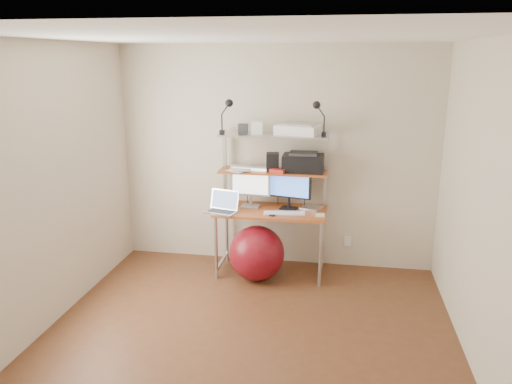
% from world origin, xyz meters
% --- Properties ---
extents(room, '(3.60, 3.60, 3.60)m').
position_xyz_m(room, '(0.00, 0.00, 1.25)').
color(room, brown).
rests_on(room, ground).
extents(computer_desk, '(1.20, 0.60, 1.57)m').
position_xyz_m(computer_desk, '(0.00, 1.50, 0.96)').
color(computer_desk, '#B74F23').
rests_on(computer_desk, ground).
extents(desktop, '(1.20, 0.60, 0.00)m').
position_xyz_m(desktop, '(0.00, 1.44, 0.74)').
color(desktop, '#B74F23').
rests_on(desktop, computer_desk).
extents(mid_shelf, '(1.18, 0.34, 0.00)m').
position_xyz_m(mid_shelf, '(0.00, 1.57, 1.15)').
color(mid_shelf, '#B74F23').
rests_on(mid_shelf, computer_desk).
extents(top_shelf, '(1.18, 0.34, 0.00)m').
position_xyz_m(top_shelf, '(0.00, 1.57, 1.55)').
color(top_shelf, '#B1B1B6').
rests_on(top_shelf, computer_desk).
extents(floor, '(3.60, 3.60, 0.00)m').
position_xyz_m(floor, '(0.00, 0.00, 0.00)').
color(floor, brown).
rests_on(floor, ground).
extents(wall_outlet, '(0.08, 0.01, 0.12)m').
position_xyz_m(wall_outlet, '(0.85, 1.79, 0.30)').
color(wall_outlet, white).
rests_on(wall_outlet, room).
extents(monitor_silver, '(0.45, 0.17, 0.49)m').
position_xyz_m(monitor_silver, '(-0.24, 1.53, 1.00)').
color(monitor_silver, '#A7A7AB').
rests_on(monitor_silver, desktop).
extents(monitor_black, '(0.48, 0.17, 0.49)m').
position_xyz_m(monitor_black, '(0.19, 1.52, 0.98)').
color(monitor_black, black).
rests_on(monitor_black, desktop).
extents(laptop, '(0.38, 0.34, 0.29)m').
position_xyz_m(laptop, '(-0.50, 1.29, 0.79)').
color(laptop, silver).
rests_on(laptop, desktop).
extents(keyboard, '(0.45, 0.19, 0.01)m').
position_xyz_m(keyboard, '(0.16, 1.33, 0.75)').
color(keyboard, white).
rests_on(keyboard, desktop).
extents(mouse, '(0.10, 0.06, 0.03)m').
position_xyz_m(mouse, '(0.54, 1.31, 0.75)').
color(mouse, white).
rests_on(mouse, desktop).
extents(mac_mini, '(0.26, 0.26, 0.04)m').
position_xyz_m(mac_mini, '(0.43, 1.51, 0.76)').
color(mac_mini, silver).
rests_on(mac_mini, desktop).
extents(phone, '(0.07, 0.12, 0.01)m').
position_xyz_m(phone, '(0.04, 1.26, 0.74)').
color(phone, black).
rests_on(phone, desktop).
extents(printer, '(0.44, 0.30, 0.21)m').
position_xyz_m(printer, '(0.33, 1.59, 1.25)').
color(printer, black).
rests_on(printer, mid_shelf).
extents(nas_cube, '(0.15, 0.15, 0.20)m').
position_xyz_m(nas_cube, '(-0.00, 1.54, 1.25)').
color(nas_cube, black).
rests_on(nas_cube, mid_shelf).
extents(red_box, '(0.18, 0.14, 0.04)m').
position_xyz_m(red_box, '(0.07, 1.46, 1.17)').
color(red_box, '#B1271C').
rests_on(red_box, mid_shelf).
extents(scanner, '(0.50, 0.39, 0.12)m').
position_xyz_m(scanner, '(0.26, 1.60, 1.61)').
color(scanner, white).
rests_on(scanner, top_shelf).
extents(box_white, '(0.13, 0.11, 0.14)m').
position_xyz_m(box_white, '(-0.17, 1.54, 1.62)').
color(box_white, white).
rests_on(box_white, top_shelf).
extents(box_grey, '(0.11, 0.11, 0.10)m').
position_xyz_m(box_grey, '(-0.33, 1.57, 1.60)').
color(box_grey, '#303033').
rests_on(box_grey, top_shelf).
extents(clip_lamp_left, '(0.15, 0.08, 0.38)m').
position_xyz_m(clip_lamp_left, '(-0.47, 1.45, 1.83)').
color(clip_lamp_left, black).
rests_on(clip_lamp_left, top_shelf).
extents(clip_lamp_right, '(0.15, 0.08, 0.37)m').
position_xyz_m(clip_lamp_right, '(0.47, 1.50, 1.82)').
color(clip_lamp_right, black).
rests_on(clip_lamp_right, top_shelf).
extents(exercise_ball, '(0.60, 0.60, 0.60)m').
position_xyz_m(exercise_ball, '(-0.13, 1.24, 0.30)').
color(exercise_ball, maroon).
rests_on(exercise_ball, floor).
extents(paper_stack, '(0.32, 0.41, 0.02)m').
position_xyz_m(paper_stack, '(-0.36, 1.57, 1.16)').
color(paper_stack, white).
rests_on(paper_stack, mid_shelf).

